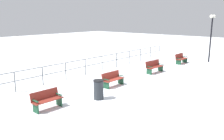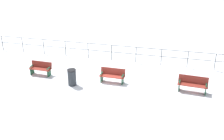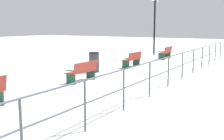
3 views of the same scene
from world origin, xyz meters
TOP-DOWN VIEW (x-y plane):
  - ground_plane at (0.00, 0.00)m, footprint 80.00×80.00m
  - bench_nearest at (-0.14, -9.32)m, footprint 0.61×1.58m
  - bench_second at (0.07, -4.65)m, footprint 0.57×1.41m
  - bench_third at (-0.01, 0.00)m, footprint 0.57×1.51m
  - lamppost_near at (1.66, -11.57)m, footprint 0.24×1.00m
  - waterfront_railing at (-3.32, 0.00)m, footprint 0.05×22.73m
  - trash_bin at (0.93, -2.21)m, footprint 0.52×0.52m

SIDE VIEW (x-z plane):
  - ground_plane at x=0.00m, z-range 0.00..0.00m
  - bench_third at x=-0.01m, z-range 0.02..0.86m
  - bench_second at x=0.07m, z-range 0.02..0.85m
  - bench_nearest at x=-0.14m, z-range 0.02..0.86m
  - trash_bin at x=0.93m, z-range 0.00..0.99m
  - waterfront_railing at x=-3.32m, z-range 0.19..1.34m
  - lamppost_near at x=1.66m, z-range 0.63..4.94m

